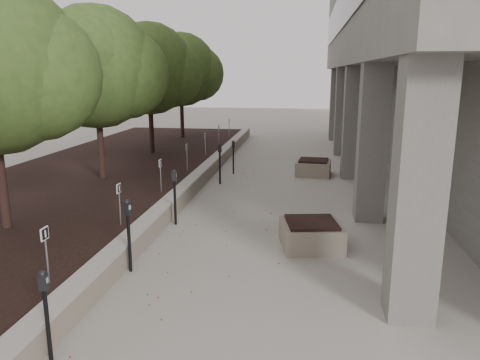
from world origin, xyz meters
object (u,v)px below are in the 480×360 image
Objects in this scene: planter_front at (311,234)px; planter_back at (313,167)px; parking_meter_2 at (129,236)px; parking_meter_4 at (220,164)px; crabapple_tree_5 at (181,85)px; parking_meter_5 at (233,157)px; crabapple_tree_3 at (97,93)px; crabapple_tree_4 at (150,88)px; parking_meter_1 at (47,316)px; parking_meter_3 at (175,197)px.

planter_front is 7.51m from planter_back.
parking_meter_2 is at bearing -111.14° from planter_back.
crabapple_tree_5 is at bearing 114.95° from parking_meter_4.
planter_front is (2.86, -7.23, -0.34)m from parking_meter_5.
crabapple_tree_4 is (0.00, 5.00, 0.00)m from crabapple_tree_3.
crabapple_tree_5 is at bearing 90.00° from crabapple_tree_4.
planter_back is at bearing 33.49° from parking_meter_4.
planter_front is at bearing -53.92° from crabapple_tree_4.
parking_meter_4 is at bearing 84.77° from parking_meter_1.
parking_meter_4 reaches higher than planter_back.
crabapple_tree_4 reaches higher than parking_meter_2.
crabapple_tree_5 reaches higher than parking_meter_2.
parking_meter_3 is at bearing -43.31° from crabapple_tree_3.
parking_meter_3 is 4.49m from parking_meter_4.
crabapple_tree_3 is at bearing 147.88° from planter_front.
crabapple_tree_3 is 8.41m from planter_front.
parking_meter_2 reaches higher than parking_meter_3.
parking_meter_5 is (3.85, -1.98, -2.48)m from crabapple_tree_4.
crabapple_tree_4 is 1.00× the size of crabapple_tree_5.
parking_meter_1 is at bearing -111.95° from parking_meter_5.
crabapple_tree_3 reaches higher than parking_meter_1.
crabapple_tree_4 is 3.81× the size of parking_meter_3.
parking_meter_3 is at bearing 162.38° from planter_front.
planter_back is (6.85, 3.30, -2.83)m from crabapple_tree_3.
crabapple_tree_3 is at bearing 107.03° from parking_meter_1.
parking_meter_3 reaches higher than planter_front.
crabapple_tree_4 is 9.12m from parking_meter_3.
parking_meter_1 reaches higher than planter_front.
parking_meter_3 is at bearing 108.94° from parking_meter_2.
parking_meter_1 is at bearing -69.95° from crabapple_tree_3.
crabapple_tree_4 is at bearing 126.08° from planter_front.
parking_meter_1 is at bearing -80.25° from crabapple_tree_5.
parking_meter_2 is at bearing -112.86° from parking_meter_5.
crabapple_tree_5 is 8.35m from parking_meter_5.
parking_meter_4 reaches higher than parking_meter_1.
planter_back is at bearing 70.52° from parking_meter_1.
crabapple_tree_4 is 4.28× the size of planter_front.
crabapple_tree_3 is 4.20× the size of parking_meter_1.
parking_meter_2 is 9.06m from parking_meter_5.
parking_meter_5 is at bearing 106.75° from parking_meter_2.
parking_meter_3 is 3.57m from planter_front.
crabapple_tree_3 is at bearing -157.67° from parking_meter_4.
parking_meter_1 is (3.25, -18.90, -2.47)m from crabapple_tree_5.
parking_meter_1 is (3.25, -13.90, -2.47)m from crabapple_tree_4.
parking_meter_2 is at bearing 86.98° from parking_meter_1.
planter_back is at bearing -13.78° from parking_meter_5.
parking_meter_3 reaches higher than parking_meter_1.
parking_meter_2 is at bearing -90.95° from parking_meter_4.
parking_meter_4 is at bearing 20.21° from crabapple_tree_3.
parking_meter_1 is at bearing -69.46° from parking_meter_2.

